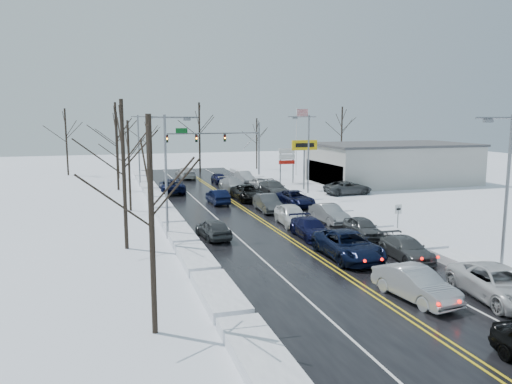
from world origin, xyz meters
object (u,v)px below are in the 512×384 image
object	(u,v)px
tires_plus_sign	(304,148)
flagpole	(298,136)
dealership_building	(392,163)
oncoming_car_0	(218,204)
traffic_signal_mast	(224,141)

from	to	relation	value
tires_plus_sign	flagpole	distance (m)	14.79
dealership_building	flagpole	bearing A→B (deg)	126.27
tires_plus_sign	oncoming_car_0	xyz separation A→B (m)	(-12.27, -6.79, -4.99)
dealership_building	traffic_signal_mast	bearing A→B (deg)	154.05
oncoming_car_0	dealership_building	bearing A→B (deg)	-163.50
flagpole	oncoming_car_0	bearing A→B (deg)	-129.17
traffic_signal_mast	oncoming_car_0	size ratio (longest dim) A/B	2.97
flagpole	traffic_signal_mast	bearing A→B (deg)	-170.27
traffic_signal_mast	flagpole	size ratio (longest dim) A/B	1.33
traffic_signal_mast	oncoming_car_0	bearing A→B (deg)	-105.53
traffic_signal_mast	dealership_building	xyz separation A→B (m)	(20.53, -9.99, -2.82)
dealership_building	oncoming_car_0	bearing A→B (deg)	-161.13
tires_plus_sign	dealership_building	world-z (taller)	tires_plus_sign
flagpole	oncoming_car_0	distance (m)	27.47
tires_plus_sign	flagpole	size ratio (longest dim) A/B	0.60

